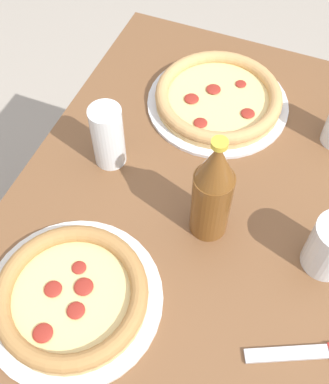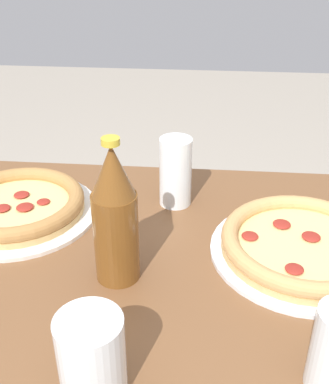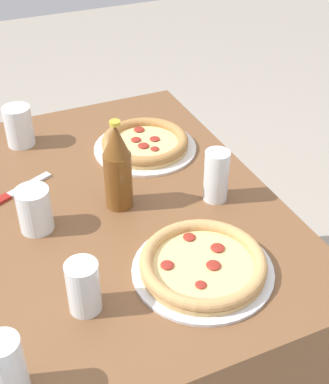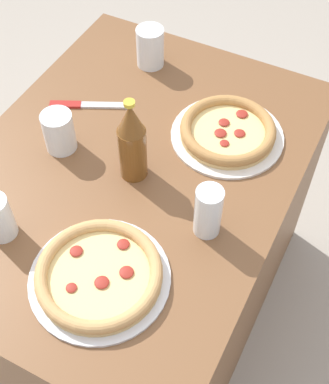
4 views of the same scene
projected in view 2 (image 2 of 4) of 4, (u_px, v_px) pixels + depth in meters
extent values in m
cylinder|color=silver|center=(302.00, 252.00, 0.83)|extent=(0.32, 0.32, 0.01)
cylinder|color=tan|center=(302.00, 248.00, 0.83)|extent=(0.28, 0.28, 0.01)
cylinder|color=#EACC7F|center=(303.00, 244.00, 0.82)|extent=(0.24, 0.24, 0.00)
torus|color=tan|center=(304.00, 241.00, 0.82)|extent=(0.28, 0.28, 0.03)
ellipsoid|color=maroon|center=(250.00, 236.00, 0.84)|extent=(0.03, 0.03, 0.01)
ellipsoid|color=maroon|center=(294.00, 269.00, 0.76)|extent=(0.03, 0.03, 0.01)
ellipsoid|color=maroon|center=(282.00, 224.00, 0.87)|extent=(0.03, 0.03, 0.01)
ellipsoid|color=maroon|center=(311.00, 237.00, 0.83)|extent=(0.03, 0.03, 0.01)
cylinder|color=silver|center=(19.00, 213.00, 0.94)|extent=(0.31, 0.31, 0.01)
cylinder|color=tan|center=(18.00, 209.00, 0.94)|extent=(0.26, 0.26, 0.01)
cylinder|color=#EACC7F|center=(18.00, 205.00, 0.93)|extent=(0.22, 0.22, 0.00)
torus|color=#AD7A42|center=(17.00, 202.00, 0.93)|extent=(0.26, 0.26, 0.03)
ellipsoid|color=maroon|center=(2.00, 208.00, 0.92)|extent=(0.03, 0.03, 0.01)
ellipsoid|color=maroon|center=(21.00, 195.00, 0.96)|extent=(0.03, 0.03, 0.01)
ellipsoid|color=maroon|center=(25.00, 207.00, 0.92)|extent=(0.03, 0.03, 0.01)
ellipsoid|color=maroon|center=(43.00, 202.00, 0.94)|extent=(0.03, 0.03, 0.01)
cylinder|color=white|center=(92.00, 356.00, 0.57)|extent=(0.08, 0.08, 0.11)
cylinder|color=beige|center=(92.00, 364.00, 0.58)|extent=(0.07, 0.07, 0.08)
cylinder|color=white|center=(176.00, 172.00, 0.95)|extent=(0.06, 0.06, 0.14)
cylinder|color=#F4A323|center=(175.00, 183.00, 0.96)|extent=(0.05, 0.05, 0.09)
cylinder|color=brown|center=(116.00, 237.00, 0.75)|extent=(0.07, 0.07, 0.15)
cone|color=brown|center=(112.00, 171.00, 0.69)|extent=(0.07, 0.07, 0.08)
cylinder|color=gold|center=(110.00, 141.00, 0.67)|extent=(0.03, 0.03, 0.01)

